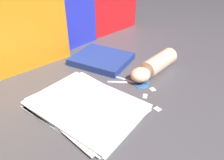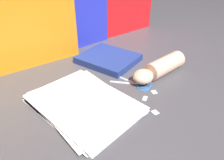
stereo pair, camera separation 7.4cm
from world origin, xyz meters
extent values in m
plane|color=#4C494F|center=(0.00, 0.00, 0.00)|extent=(6.00, 6.00, 0.00)
cube|color=#2833D1|center=(-0.01, 0.41, 0.21)|extent=(0.70, 0.05, 0.42)
cube|color=white|center=(-0.11, 0.01, 0.00)|extent=(0.27, 0.36, 0.00)
cube|color=white|center=(-0.12, 0.01, 0.00)|extent=(0.26, 0.35, 0.00)
cube|color=white|center=(-0.12, 0.01, 0.01)|extent=(0.25, 0.35, 0.00)
cube|color=white|center=(-0.11, 0.01, 0.01)|extent=(0.28, 0.36, 0.00)
cube|color=white|center=(-0.11, 0.01, 0.01)|extent=(0.26, 0.35, 0.00)
cube|color=white|center=(-0.12, 0.01, 0.02)|extent=(0.26, 0.35, 0.00)
cube|color=navy|center=(0.16, 0.19, 0.01)|extent=(0.25, 0.28, 0.03)
sphere|color=silver|center=(0.11, -0.03, 0.00)|extent=(0.01, 0.01, 0.01)
cylinder|color=silver|center=(0.08, 0.01, 0.00)|extent=(0.07, 0.09, 0.01)
torus|color=blue|center=(0.13, -0.05, 0.00)|extent=(0.07, 0.07, 0.01)
cylinder|color=silver|center=(0.10, 0.02, 0.00)|extent=(0.02, 0.10, 0.01)
torus|color=blue|center=(0.11, -0.06, 0.00)|extent=(0.06, 0.06, 0.01)
cylinder|color=beige|center=(0.26, -0.05, 0.03)|extent=(0.19, 0.08, 0.07)
ellipsoid|color=beige|center=(0.13, -0.04, 0.03)|extent=(0.08, 0.08, 0.05)
cube|color=white|center=(0.03, -0.09, 0.00)|extent=(0.02, 0.02, 0.00)
cube|color=white|center=(0.06, -0.11, 0.00)|extent=(0.03, 0.02, 0.00)
cube|color=white|center=(0.03, -0.18, 0.00)|extent=(0.02, 0.03, 0.00)
cube|color=white|center=(0.12, -0.11, 0.00)|extent=(0.03, 0.03, 0.00)
camera|label=1|loc=(-0.49, -0.41, 0.46)|focal=35.00mm
camera|label=2|loc=(-0.44, -0.47, 0.46)|focal=35.00mm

